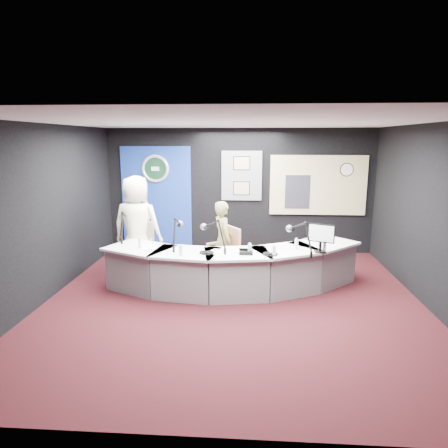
# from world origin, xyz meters

# --- Properties ---
(ground) EXTENTS (6.00, 6.00, 0.00)m
(ground) POSITION_xyz_m (0.00, 0.00, 0.00)
(ground) COLOR black
(ground) RESTS_ON ground
(ceiling) EXTENTS (6.00, 6.00, 0.02)m
(ceiling) POSITION_xyz_m (0.00, 0.00, 2.80)
(ceiling) COLOR silver
(ceiling) RESTS_ON ground
(wall_back) EXTENTS (6.00, 0.02, 2.80)m
(wall_back) POSITION_xyz_m (0.00, 3.00, 1.40)
(wall_back) COLOR black
(wall_back) RESTS_ON ground
(wall_front) EXTENTS (6.00, 0.02, 2.80)m
(wall_front) POSITION_xyz_m (0.00, -3.00, 1.40)
(wall_front) COLOR black
(wall_front) RESTS_ON ground
(wall_left) EXTENTS (0.02, 6.00, 2.80)m
(wall_left) POSITION_xyz_m (-3.00, 0.00, 1.40)
(wall_left) COLOR black
(wall_left) RESTS_ON ground
(wall_right) EXTENTS (0.02, 6.00, 2.80)m
(wall_right) POSITION_xyz_m (3.00, 0.00, 1.40)
(wall_right) COLOR black
(wall_right) RESTS_ON ground
(broadcast_desk) EXTENTS (4.50, 1.90, 0.75)m
(broadcast_desk) POSITION_xyz_m (-0.05, 0.55, 0.38)
(broadcast_desk) COLOR silver
(broadcast_desk) RESTS_ON ground
(backdrop_panel) EXTENTS (1.60, 0.05, 2.30)m
(backdrop_panel) POSITION_xyz_m (-1.90, 2.97, 1.25)
(backdrop_panel) COLOR navy
(backdrop_panel) RESTS_ON wall_back
(agency_seal) EXTENTS (0.63, 0.07, 0.63)m
(agency_seal) POSITION_xyz_m (-1.90, 2.93, 1.90)
(agency_seal) COLOR silver
(agency_seal) RESTS_ON backdrop_panel
(seal_center) EXTENTS (0.48, 0.01, 0.48)m
(seal_center) POSITION_xyz_m (-1.90, 2.94, 1.90)
(seal_center) COLOR black
(seal_center) RESTS_ON backdrop_panel
(pinboard) EXTENTS (0.90, 0.04, 1.10)m
(pinboard) POSITION_xyz_m (0.05, 2.97, 1.75)
(pinboard) COLOR slate
(pinboard) RESTS_ON wall_back
(framed_photo_upper) EXTENTS (0.34, 0.02, 0.27)m
(framed_photo_upper) POSITION_xyz_m (0.05, 2.94, 2.03)
(framed_photo_upper) COLOR gray
(framed_photo_upper) RESTS_ON pinboard
(framed_photo_lower) EXTENTS (0.34, 0.02, 0.27)m
(framed_photo_lower) POSITION_xyz_m (0.05, 2.94, 1.47)
(framed_photo_lower) COLOR gray
(framed_photo_lower) RESTS_ON pinboard
(booth_window_frame) EXTENTS (2.12, 0.06, 1.32)m
(booth_window_frame) POSITION_xyz_m (1.75, 2.97, 1.55)
(booth_window_frame) COLOR tan
(booth_window_frame) RESTS_ON wall_back
(booth_glow) EXTENTS (2.00, 0.02, 1.20)m
(booth_glow) POSITION_xyz_m (1.75, 2.96, 1.55)
(booth_glow) COLOR tan
(booth_glow) RESTS_ON booth_window_frame
(equipment_rack) EXTENTS (0.55, 0.02, 0.75)m
(equipment_rack) POSITION_xyz_m (1.30, 2.94, 1.40)
(equipment_rack) COLOR black
(equipment_rack) RESTS_ON booth_window_frame
(wall_clock) EXTENTS (0.28, 0.01, 0.28)m
(wall_clock) POSITION_xyz_m (2.35, 2.94, 1.90)
(wall_clock) COLOR white
(wall_clock) RESTS_ON booth_window_frame
(armchair_left) EXTENTS (0.55, 0.55, 0.91)m
(armchair_left) POSITION_xyz_m (-1.89, 1.26, 0.45)
(armchair_left) COLOR #B57A53
(armchair_left) RESTS_ON ground
(armchair_right) EXTENTS (0.76, 0.76, 0.97)m
(armchair_right) POSITION_xyz_m (-0.24, 1.08, 0.49)
(armchair_right) COLOR #B57A53
(armchair_right) RESTS_ON ground
(draped_jacket) EXTENTS (0.51, 0.14, 0.70)m
(draped_jacket) POSITION_xyz_m (-1.89, 1.51, 0.62)
(draped_jacket) COLOR gray
(draped_jacket) RESTS_ON armchair_left
(person_man) EXTENTS (0.97, 0.68, 1.90)m
(person_man) POSITION_xyz_m (-1.89, 1.26, 0.95)
(person_man) COLOR #FFF1CB
(person_man) RESTS_ON ground
(person_woman) EXTENTS (0.53, 0.63, 1.46)m
(person_woman) POSITION_xyz_m (-0.24, 1.08, 0.73)
(person_woman) COLOR olive
(person_woman) RESTS_ON ground
(computer_monitor) EXTENTS (0.41, 0.22, 0.30)m
(computer_monitor) POSITION_xyz_m (1.40, 0.35, 1.07)
(computer_monitor) COLOR black
(computer_monitor) RESTS_ON broadcast_desk
(desk_phone) EXTENTS (0.22, 0.17, 0.05)m
(desk_phone) POSITION_xyz_m (0.20, 0.16, 0.78)
(desk_phone) COLOR black
(desk_phone) RESTS_ON broadcast_desk
(headphones_near) EXTENTS (0.23, 0.23, 0.04)m
(headphones_near) POSITION_xyz_m (0.58, 0.13, 0.77)
(headphones_near) COLOR black
(headphones_near) RESTS_ON broadcast_desk
(headphones_far) EXTENTS (0.23, 0.23, 0.04)m
(headphones_far) POSITION_xyz_m (-0.44, 0.14, 0.77)
(headphones_far) COLOR black
(headphones_far) RESTS_ON broadcast_desk
(paper_stack) EXTENTS (0.35, 0.39, 0.00)m
(paper_stack) POSITION_xyz_m (-1.47, 0.48, 0.75)
(paper_stack) COLOR white
(paper_stack) RESTS_ON broadcast_desk
(notepad) EXTENTS (0.32, 0.35, 0.00)m
(notepad) POSITION_xyz_m (-0.31, 0.26, 0.75)
(notepad) COLOR white
(notepad) RESTS_ON broadcast_desk
(boom_mic_a) EXTENTS (0.19, 0.74, 0.60)m
(boom_mic_a) POSITION_xyz_m (-2.03, 0.96, 1.05)
(boom_mic_a) COLOR black
(boom_mic_a) RESTS_ON broadcast_desk
(boom_mic_b) EXTENTS (0.16, 0.74, 0.60)m
(boom_mic_b) POSITION_xyz_m (-0.98, 0.49, 1.05)
(boom_mic_b) COLOR black
(boom_mic_b) RESTS_ON broadcast_desk
(boom_mic_c) EXTENTS (0.51, 0.60, 0.60)m
(boom_mic_c) POSITION_xyz_m (-0.34, 0.36, 1.05)
(boom_mic_c) COLOR black
(boom_mic_c) RESTS_ON broadcast_desk
(boom_mic_d) EXTENTS (0.42, 0.66, 0.60)m
(boom_mic_d) POSITION_xyz_m (1.06, 0.29, 1.05)
(boom_mic_d) COLOR black
(boom_mic_d) RESTS_ON broadcast_desk
(water_bottles) EXTENTS (3.15, 0.60, 0.18)m
(water_bottles) POSITION_xyz_m (-0.06, 0.27, 0.84)
(water_bottles) COLOR silver
(water_bottles) RESTS_ON broadcast_desk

